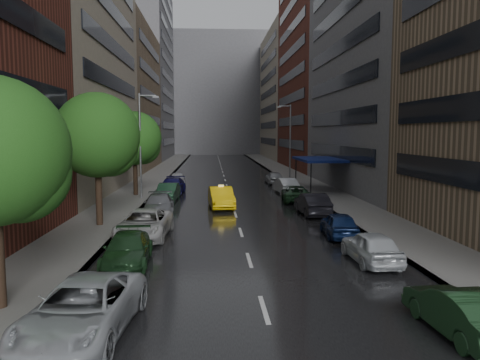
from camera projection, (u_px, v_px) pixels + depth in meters
The scene contains 14 objects.
road at pixel (224, 177), 61.07m from camera, with size 14.00×140.00×0.01m, color black.
sidewalk_left at pixel (155, 177), 60.51m from camera, with size 4.00×140.00×0.15m, color gray.
sidewalk_right at pixel (292, 176), 61.62m from camera, with size 4.00×140.00×0.15m, color gray.
buildings_left at pixel (118, 62), 67.25m from camera, with size 8.00×108.00×38.00m.
buildings_right at pixel (327, 68), 67.13m from camera, with size 8.05×109.10×36.00m.
building_far at pixel (217, 95), 126.97m from camera, with size 40.00×14.00×32.00m, color slate.
tree_mid at pixel (97, 135), 28.30m from camera, with size 5.17×5.17×8.24m.
tree_far at pixel (135, 138), 42.20m from camera, with size 4.85×4.85×7.73m.
taxi at pixel (221, 197), 36.08m from camera, with size 1.72×4.95×1.63m, color yellow.
parked_cars_left at pixel (155, 210), 30.44m from camera, with size 3.13×43.21×1.57m.
parked_cars_right at pixel (309, 203), 33.90m from camera, with size 2.75×44.04×1.58m.
street_lamp_left at pixel (141, 143), 40.24m from camera, with size 1.74×0.22×9.00m.
street_lamp_right at pixel (289, 140), 56.09m from camera, with size 1.74×0.22×9.00m.
awning at pixel (319, 160), 46.42m from camera, with size 4.00×8.00×3.12m.
Camera 1 is at (-1.72, -10.81, 5.81)m, focal length 35.00 mm.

